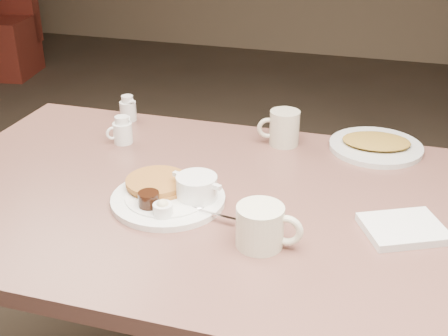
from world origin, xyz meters
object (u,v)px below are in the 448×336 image
(diner_table, at_px, (222,256))
(main_plate, at_px, (172,193))
(coffee_mug_near, at_px, (262,226))
(creamer_left, at_px, (122,131))
(hash_plate, at_px, (376,145))
(creamer_right, at_px, (128,109))
(coffee_mug_far, at_px, (283,128))

(diner_table, height_order, main_plate, main_plate)
(main_plate, bearing_deg, coffee_mug_near, -25.65)
(coffee_mug_near, height_order, creamer_left, coffee_mug_near)
(coffee_mug_near, height_order, hash_plate, coffee_mug_near)
(main_plate, xyz_separation_m, creamer_right, (-0.32, 0.44, 0.01))
(hash_plate, bearing_deg, diner_table, -130.86)
(coffee_mug_near, relative_size, hash_plate, 0.49)
(main_plate, relative_size, coffee_mug_far, 2.71)
(diner_table, distance_m, hash_plate, 0.54)
(coffee_mug_near, relative_size, creamer_right, 1.76)
(main_plate, bearing_deg, coffee_mug_far, 65.02)
(coffee_mug_near, xyz_separation_m, creamer_left, (-0.50, 0.39, -0.01))
(creamer_right, bearing_deg, hash_plate, -0.20)
(diner_table, xyz_separation_m, coffee_mug_near, (0.14, -0.17, 0.22))
(coffee_mug_near, xyz_separation_m, hash_plate, (0.20, 0.55, -0.03))
(coffee_mug_far, height_order, creamer_right, coffee_mug_far)
(coffee_mug_near, distance_m, hash_plate, 0.59)
(coffee_mug_near, relative_size, coffee_mug_far, 1.08)
(coffee_mug_far, bearing_deg, hash_plate, 8.72)
(coffee_mug_near, bearing_deg, diner_table, 129.43)
(diner_table, relative_size, main_plate, 4.27)
(diner_table, height_order, hash_plate, hash_plate)
(diner_table, distance_m, creamer_left, 0.48)
(diner_table, height_order, coffee_mug_far, coffee_mug_far)
(creamer_right, bearing_deg, diner_table, -42.66)
(creamer_left, height_order, creamer_right, same)
(diner_table, relative_size, creamer_right, 18.75)
(coffee_mug_far, height_order, hash_plate, coffee_mug_far)
(creamer_left, distance_m, creamer_right, 0.17)
(main_plate, bearing_deg, creamer_right, 125.75)
(creamer_right, bearing_deg, coffee_mug_near, -44.81)
(creamer_left, height_order, hash_plate, creamer_left)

